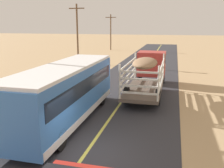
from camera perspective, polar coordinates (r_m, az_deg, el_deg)
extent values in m
plane|color=tan|center=(11.17, -5.95, -15.51)|extent=(240.00, 240.00, 0.00)
cube|color=#2D2D33|center=(11.17, -5.95, -15.46)|extent=(8.00, 120.00, 0.02)
cube|color=#D8CC4C|center=(11.16, -5.95, -15.41)|extent=(0.16, 117.60, 0.00)
cube|color=#B2332D|center=(23.53, 9.11, 4.69)|extent=(2.50, 2.20, 2.20)
cube|color=#192333|center=(23.47, 9.15, 5.78)|extent=(2.53, 1.54, 0.70)
cube|color=brown|center=(18.49, 7.44, -1.20)|extent=(2.50, 6.40, 0.24)
cylinder|color=silver|center=(21.44, 5.39, 4.26)|extent=(0.12, 0.12, 2.20)
cylinder|color=silver|center=(21.21, 11.77, 3.93)|extent=(0.12, 0.12, 2.20)
cylinder|color=silver|center=(15.37, 1.77, 0.55)|extent=(0.12, 0.12, 2.20)
cylinder|color=silver|center=(15.06, 10.65, 0.03)|extent=(0.12, 0.12, 2.20)
cube|color=silver|center=(18.53, 3.78, 0.71)|extent=(0.08, 6.30, 0.12)
cube|color=silver|center=(18.26, 11.27, 0.28)|extent=(0.08, 6.30, 0.12)
cube|color=silver|center=(15.32, 6.09, -2.13)|extent=(2.40, 0.08, 0.12)
cube|color=silver|center=(18.43, 3.80, 2.04)|extent=(0.08, 6.30, 0.12)
cube|color=silver|center=(18.17, 11.33, 1.63)|extent=(0.08, 6.30, 0.12)
cube|color=silver|center=(15.20, 6.13, -0.53)|extent=(2.40, 0.08, 0.12)
cube|color=silver|center=(18.35, 3.82, 3.38)|extent=(0.08, 6.30, 0.12)
cube|color=silver|center=(18.08, 11.40, 2.99)|extent=(0.08, 6.30, 0.12)
cube|color=silver|center=(15.10, 6.17, 1.09)|extent=(2.40, 0.08, 0.12)
cube|color=silver|center=(18.28, 3.85, 4.74)|extent=(0.08, 6.30, 0.12)
cube|color=silver|center=(18.01, 11.46, 4.37)|extent=(0.08, 6.30, 0.12)
cube|color=silver|center=(15.01, 6.22, 2.73)|extent=(2.40, 0.08, 0.12)
ellipsoid|color=#8C6B4C|center=(18.09, 7.64, 4.85)|extent=(1.75, 3.84, 0.70)
cylinder|color=black|center=(23.87, 6.39, 1.86)|extent=(0.32, 1.10, 1.10)
cylinder|color=black|center=(23.69, 11.62, 1.57)|extent=(0.32, 1.10, 1.10)
cylinder|color=black|center=(17.47, 3.37, -2.50)|extent=(0.32, 1.10, 1.10)
cylinder|color=black|center=(17.21, 10.52, -2.96)|extent=(0.32, 1.10, 1.10)
cube|color=#3872C6|center=(14.08, -10.55, -1.85)|extent=(2.50, 10.00, 2.70)
cube|color=white|center=(13.77, -10.81, 3.90)|extent=(2.45, 9.80, 0.16)
cube|color=#192333|center=(13.96, -10.63, 0.02)|extent=(2.54, 9.20, 0.80)
cube|color=silver|center=(14.43, -10.35, -6.25)|extent=(2.53, 9.80, 0.36)
cylinder|color=black|center=(17.69, -9.28, -2.62)|extent=(0.30, 1.00, 1.00)
cylinder|color=black|center=(16.96, -2.42, -3.16)|extent=(0.30, 1.00, 1.00)
cylinder|color=black|center=(12.37, -21.40, -10.73)|extent=(0.30, 1.00, 1.00)
cylinder|color=black|center=(11.30, -12.04, -12.41)|extent=(0.30, 1.00, 1.00)
cylinder|color=brown|center=(35.37, -7.99, 11.33)|extent=(0.24, 0.24, 8.09)
cube|color=brown|center=(35.40, -8.18, 16.90)|extent=(2.20, 0.14, 0.14)
cylinder|color=brown|center=(53.09, -0.30, 11.81)|extent=(0.24, 0.24, 7.35)
cube|color=brown|center=(53.08, -0.31, 15.13)|extent=(2.20, 0.14, 0.14)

